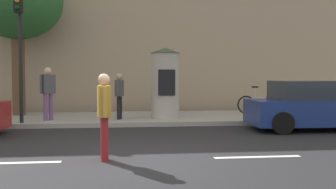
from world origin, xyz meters
TOP-DOWN VIEW (x-y plane):
  - ground_plane at (0.00, 0.00)m, footprint 80.00×80.00m
  - sidewalk_curb at (0.00, 7.00)m, footprint 36.00×4.00m
  - lane_markings at (-0.00, 0.00)m, footprint 25.80×0.16m
  - building_backdrop at (0.00, 12.00)m, footprint 36.00×5.00m
  - traffic_light at (-3.52, 5.24)m, footprint 0.24×0.45m
  - poster_column at (1.21, 6.35)m, footprint 1.08×1.08m
  - street_tree at (-4.25, 8.03)m, footprint 3.40×3.40m
  - pedestrian_tallest at (-0.68, 0.04)m, footprint 0.29×0.64m
  - pedestrian_in_light_jacket at (-2.80, 5.96)m, footprint 0.47×0.46m
  - pedestrian_in_dark_shirt at (-0.42, 6.06)m, footprint 0.32×0.63m
  - bicycle_leaning at (5.06, 7.44)m, footprint 1.77×0.16m
  - parked_car_blue at (5.66, 3.72)m, footprint 4.44×1.98m

SIDE VIEW (x-z plane):
  - ground_plane at x=0.00m, z-range 0.00..0.00m
  - lane_markings at x=0.00m, z-range 0.00..0.01m
  - sidewalk_curb at x=0.00m, z-range 0.00..0.15m
  - bicycle_leaning at x=5.06m, z-range -0.01..1.08m
  - parked_car_blue at x=5.66m, z-range -0.03..1.47m
  - pedestrian_tallest at x=-0.68m, z-range 0.15..1.85m
  - pedestrian_in_dark_shirt at x=-0.42m, z-range 0.29..1.87m
  - pedestrian_in_light_jacket at x=-2.80m, z-range 0.31..2.09m
  - poster_column at x=1.21m, z-range 0.17..2.67m
  - traffic_light at x=-3.52m, z-range 0.88..5.10m
  - building_backdrop at x=0.00m, z-range 0.00..8.31m
  - street_tree at x=-4.25m, z-range 1.54..7.33m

